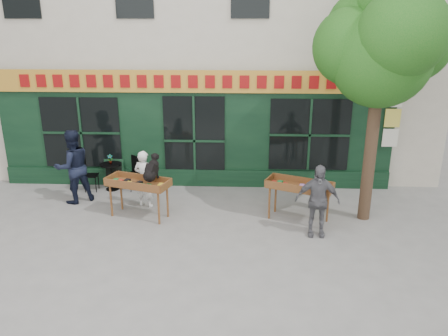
{
  "coord_description": "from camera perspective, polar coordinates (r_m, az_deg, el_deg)",
  "views": [
    {
      "loc": [
        1.34,
        -9.49,
        4.5
      ],
      "look_at": [
        0.91,
        0.5,
        1.16
      ],
      "focal_mm": 35.0,
      "sensor_mm": 36.0,
      "label": 1
    }
  ],
  "objects": [
    {
      "name": "ground",
      "position": [
        10.59,
        -5.08,
        -6.76
      ],
      "size": [
        80.0,
        80.0,
        0.0
      ],
      "primitive_type": "plane",
      "color": "slate",
      "rests_on": "ground"
    },
    {
      "name": "building",
      "position": [
        15.53,
        -2.65,
        20.19
      ],
      "size": [
        14.0,
        7.26,
        10.0
      ],
      "color": "beige",
      "rests_on": "ground"
    },
    {
      "name": "street_tree",
      "position": [
        10.3,
        20.12,
        15.21
      ],
      "size": [
        3.05,
        2.9,
        5.6
      ],
      "color": "#382619",
      "rests_on": "ground"
    },
    {
      "name": "book_cart_center",
      "position": [
        10.62,
        -11.15,
        -2.17
      ],
      "size": [
        1.62,
        1.05,
        0.99
      ],
      "rotation": [
        0.0,
        0.0,
        -0.32
      ],
      "color": "brown",
      "rests_on": "ground"
    },
    {
      "name": "dog",
      "position": [
        10.34,
        -9.48,
        0.11
      ],
      "size": [
        0.51,
        0.68,
        0.6
      ],
      "primitive_type": null,
      "rotation": [
        0.0,
        0.0,
        -0.32
      ],
      "color": "black",
      "rests_on": "book_cart_center"
    },
    {
      "name": "woman",
      "position": [
        11.24,
        -10.37,
        -1.41
      ],
      "size": [
        0.62,
        0.5,
        1.48
      ],
      "primitive_type": "imported",
      "rotation": [
        0.0,
        0.0,
        2.83
      ],
      "color": "white",
      "rests_on": "ground"
    },
    {
      "name": "book_cart_right",
      "position": [
        10.38,
        9.81,
        -2.57
      ],
      "size": [
        1.62,
        1.17,
        0.99
      ],
      "rotation": [
        0.0,
        0.0,
        -0.41
      ],
      "color": "brown",
      "rests_on": "ground"
    },
    {
      "name": "man_right",
      "position": [
        9.74,
        12.09,
        -4.19
      ],
      "size": [
        0.98,
        0.46,
        1.64
      ],
      "primitive_type": "imported",
      "rotation": [
        0.0,
        0.0,
        -0.06
      ],
      "color": "#56555A",
      "rests_on": "ground"
    },
    {
      "name": "bistro_table",
      "position": [
        12.62,
        -14.52,
        -0.42
      ],
      "size": [
        0.6,
        0.6,
        0.76
      ],
      "color": "black",
      "rests_on": "ground"
    },
    {
      "name": "bistro_chair_left",
      "position": [
        12.72,
        -17.42,
        -0.47
      ],
      "size": [
        0.39,
        0.39,
        0.95
      ],
      "rotation": [
        0.0,
        0.0,
        1.65
      ],
      "color": "black",
      "rests_on": "ground"
    },
    {
      "name": "bistro_chair_right",
      "position": [
        12.56,
        -11.72,
        -0.23
      ],
      "size": [
        0.51,
        0.51,
        0.95
      ],
      "rotation": [
        0.0,
        0.0,
        -0.71
      ],
      "color": "black",
      "rests_on": "ground"
    },
    {
      "name": "potted_plant",
      "position": [
        12.51,
        -14.65,
        1.13
      ],
      "size": [
        0.17,
        0.14,
        0.27
      ],
      "primitive_type": "imported",
      "rotation": [
        0.0,
        0.0,
        0.34
      ],
      "color": "gray",
      "rests_on": "bistro_table"
    },
    {
      "name": "man_left",
      "position": [
        11.91,
        -19.12,
        0.17
      ],
      "size": [
        1.19,
        1.17,
        1.94
      ],
      "primitive_type": "imported",
      "rotation": [
        0.0,
        0.0,
        3.83
      ],
      "color": "black",
      "rests_on": "ground"
    },
    {
      "name": "chalkboard",
      "position": [
        12.91,
        -14.18,
        -0.64
      ],
      "size": [
        0.57,
        0.21,
        0.79
      ],
      "rotation": [
        0.0,
        0.0,
        0.03
      ],
      "color": "black",
      "rests_on": "ground"
    }
  ]
}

